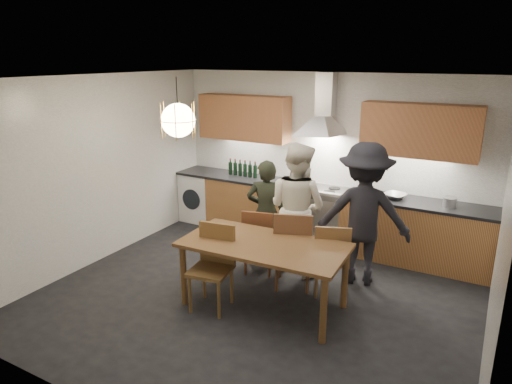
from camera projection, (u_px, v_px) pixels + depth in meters
The scene contains 17 objects.
ground at pixel (257, 296), 5.59m from camera, with size 5.00×5.00×0.00m, color black.
room_shell at pixel (257, 160), 5.09m from camera, with size 5.02×4.52×2.61m.
counter_run at pixel (318, 215), 7.08m from camera, with size 5.00×0.62×0.90m.
range_stove at pixel (317, 216), 7.09m from camera, with size 0.90×0.60×0.92m.
wall_fixtures at pixel (323, 123), 6.78m from camera, with size 4.30×0.54×1.10m.
pendant_lamp at pixel (178, 120), 5.36m from camera, with size 0.43×0.43×0.70m.
dining_table at pixel (264, 251), 5.19m from camera, with size 1.91×1.01×0.79m.
chair_back_left at pixel (259, 237), 6.04m from camera, with size 0.49×0.49×0.91m.
chair_back_mid at pixel (293, 246), 5.60m from camera, with size 0.60×0.60×1.03m.
chair_back_right at pixel (332, 255), 5.46m from camera, with size 0.54×0.54×0.94m.
chair_front at pixel (214, 260), 5.26m from camera, with size 0.51×0.51×0.98m.
person_left at pixel (266, 213), 6.31m from camera, with size 0.54×0.36×1.49m, color black.
person_mid at pixel (297, 208), 6.09m from camera, with size 0.86×0.67×1.76m, color white.
person_right at pixel (364, 214), 5.74m from camera, with size 1.18×0.68×1.83m, color black.
mixing_bowl at pixel (395, 196), 6.41m from camera, with size 0.30×0.30×0.07m, color silver.
stock_pot at pixel (450, 202), 6.05m from camera, with size 0.18×0.18×0.12m, color #BABABE.
wine_bottles at pixel (243, 168), 7.58m from camera, with size 0.54×0.06×0.27m.
Camera 1 is at (2.40, -4.36, 2.83)m, focal length 32.00 mm.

